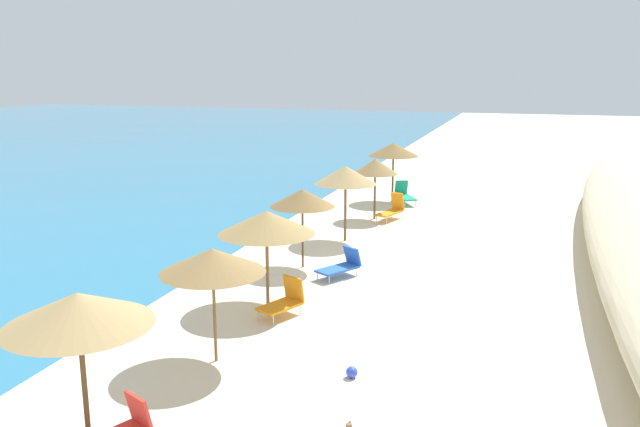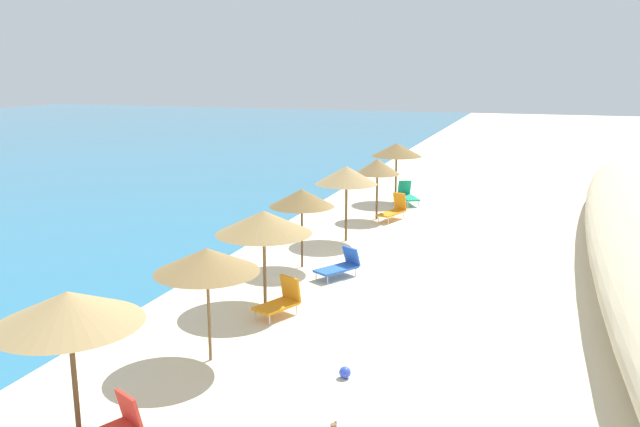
# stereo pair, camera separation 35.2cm
# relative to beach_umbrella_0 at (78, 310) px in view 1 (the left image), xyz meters

# --- Properties ---
(ground_plane) EXTENTS (160.00, 160.00, 0.00)m
(ground_plane) POSITION_rel_beach_umbrella_0_xyz_m (11.46, -2.63, -2.60)
(ground_plane) COLOR beige
(beach_umbrella_0) EXTENTS (2.55, 2.55, 2.90)m
(beach_umbrella_0) POSITION_rel_beach_umbrella_0_xyz_m (0.00, 0.00, 0.00)
(beach_umbrella_0) COLOR brown
(beach_umbrella_0) RESTS_ON ground_plane
(beach_umbrella_1) EXTENTS (2.38, 2.38, 2.68)m
(beach_umbrella_1) POSITION_rel_beach_umbrella_0_xyz_m (3.88, -0.53, -0.21)
(beach_umbrella_1) COLOR brown
(beach_umbrella_1) RESTS_ON ground_plane
(beach_umbrella_2) EXTENTS (2.69, 2.69, 2.74)m
(beach_umbrella_2) POSITION_rel_beach_umbrella_0_xyz_m (7.58, -0.29, -0.19)
(beach_umbrella_2) COLOR brown
(beach_umbrella_2) RESTS_ON ground_plane
(beach_umbrella_3) EXTENTS (2.17, 2.17, 2.68)m
(beach_umbrella_3) POSITION_rel_beach_umbrella_0_xyz_m (11.33, -0.02, -0.22)
(beach_umbrella_3) COLOR brown
(beach_umbrella_3) RESTS_ON ground_plane
(beach_umbrella_4) EXTENTS (2.39, 2.39, 2.93)m
(beach_umbrella_4) POSITION_rel_beach_umbrella_0_xyz_m (15.08, -0.44, -0.02)
(beach_umbrella_4) COLOR brown
(beach_umbrella_4) RESTS_ON ground_plane
(beach_umbrella_5) EXTENTS (1.98, 1.98, 2.70)m
(beach_umbrella_5) POSITION_rel_beach_umbrella_0_xyz_m (19.11, -0.66, -0.25)
(beach_umbrella_5) COLOR brown
(beach_umbrella_5) RESTS_ON ground_plane
(beach_umbrella_6) EXTENTS (2.50, 2.50, 2.95)m
(beach_umbrella_6) POSITION_rel_beach_umbrella_0_xyz_m (23.17, -0.62, 0.02)
(beach_umbrella_6) COLOR brown
(beach_umbrella_6) RESTS_ON ground_plane
(lounge_chair_0) EXTENTS (1.74, 1.37, 1.08)m
(lounge_chair_0) POSITION_rel_beach_umbrella_0_xyz_m (22.87, -1.29, -2.15)
(lounge_chair_0) COLOR #199972
(lounge_chair_0) RESTS_ON ground_plane
(lounge_chair_1) EXTENTS (1.42, 1.12, 1.02)m
(lounge_chair_1) POSITION_rel_beach_umbrella_0_xyz_m (7.00, -1.00, -2.17)
(lounge_chair_1) COLOR orange
(lounge_chair_1) RESTS_ON ground_plane
(lounge_chair_2) EXTENTS (1.62, 1.32, 0.92)m
(lounge_chair_2) POSITION_rel_beach_umbrella_0_xyz_m (10.71, -1.55, -2.22)
(lounge_chair_2) COLOR blue
(lounge_chair_2) RESTS_ON ground_plane
(lounge_chair_4) EXTENTS (1.74, 1.06, 1.15)m
(lounge_chair_4) POSITION_rel_beach_umbrella_0_xyz_m (19.18, -1.42, -2.14)
(lounge_chair_4) COLOR orange
(lounge_chair_4) RESTS_ON ground_plane
(beach_ball) EXTENTS (0.26, 0.26, 0.26)m
(beach_ball) POSITION_rel_beach_umbrella_0_xyz_m (4.03, -3.72, -2.47)
(beach_ball) COLOR blue
(beach_ball) RESTS_ON ground_plane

